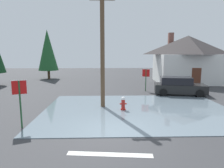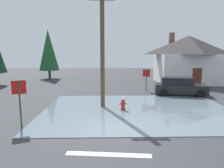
{
  "view_description": "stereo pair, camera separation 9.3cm",
  "coord_description": "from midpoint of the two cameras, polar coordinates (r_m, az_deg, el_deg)",
  "views": [
    {
      "loc": [
        -0.35,
        -8.64,
        3.59
      ],
      "look_at": [
        0.05,
        4.94,
        1.48
      ],
      "focal_mm": 31.92,
      "sensor_mm": 36.0,
      "label": 1
    },
    {
      "loc": [
        -0.26,
        -8.64,
        3.59
      ],
      "look_at": [
        0.05,
        4.94,
        1.48
      ],
      "focal_mm": 31.92,
      "sensor_mm": 36.0,
      "label": 2
    }
  ],
  "objects": [
    {
      "name": "utility_pole",
      "position": [
        13.07,
        -2.97,
        10.33
      ],
      "size": [
        1.6,
        0.28,
        7.53
      ],
      "color": "brown",
      "rests_on": "ground"
    },
    {
      "name": "house",
      "position": [
        26.29,
        20.61,
        6.88
      ],
      "size": [
        8.04,
        6.87,
        6.14
      ],
      "color": "silver",
      "rests_on": "ground"
    },
    {
      "name": "stop_sign_far",
      "position": [
        19.04,
        9.56,
        2.39
      ],
      "size": [
        0.69,
        0.27,
        2.11
      ],
      "color": "#1E4C28",
      "rests_on": "ground"
    },
    {
      "name": "lane_stop_bar",
      "position": [
        7.55,
        -1.02,
        -19.52
      ],
      "size": [
        3.09,
        0.6,
        0.01
      ],
      "primitive_type": "cube",
      "rotation": [
        0.0,
        0.0,
        -0.1
      ],
      "color": "silver",
      "rests_on": "ground"
    },
    {
      "name": "pine_tree_tall_left",
      "position": [
        29.28,
        -18.03,
        9.19
      ],
      "size": [
        2.72,
        2.72,
        6.8
      ],
      "color": "#4C3823",
      "rests_on": "ground"
    },
    {
      "name": "stop_sign_near",
      "position": [
        10.43,
        -25.16,
        -2.71
      ],
      "size": [
        0.65,
        0.27,
        2.33
      ],
      "color": "#1E4C28",
      "rests_on": "ground"
    },
    {
      "name": "ground_plane",
      "position": [
        9.38,
        0.31,
        -14.0
      ],
      "size": [
        80.0,
        80.0,
        0.1
      ],
      "primitive_type": "cube",
      "color": "#38383A"
    },
    {
      "name": "flood_puddle",
      "position": [
        12.92,
        7.28,
        -7.31
      ],
      "size": [
        11.92,
        8.42,
        0.03
      ],
      "primitive_type": "cube",
      "color": "slate",
      "rests_on": "ground"
    },
    {
      "name": "fire_hydrant",
      "position": [
        12.66,
        3.01,
        -5.64
      ],
      "size": [
        0.44,
        0.38,
        0.88
      ],
      "color": "#AD231E",
      "rests_on": "ground"
    },
    {
      "name": "parked_car",
      "position": [
        18.25,
        18.41,
        -0.61
      ],
      "size": [
        4.54,
        2.7,
        1.55
      ],
      "color": "black",
      "rests_on": "ground"
    }
  ]
}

